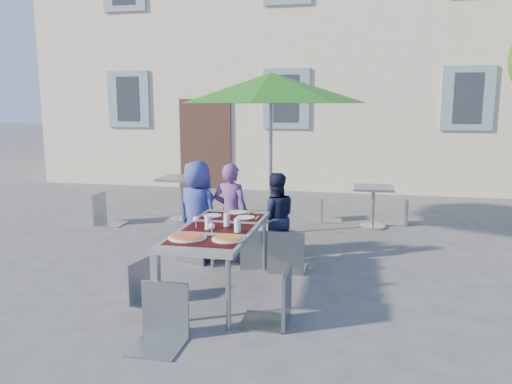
% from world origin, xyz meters
% --- Properties ---
extents(ground, '(90.00, 90.00, 0.00)m').
position_xyz_m(ground, '(0.00, 0.00, 0.00)').
color(ground, '#4A4A4C').
rests_on(ground, ground).
extents(building, '(13.60, 8.20, 11.10)m').
position_xyz_m(building, '(-0.00, 11.50, 4.85)').
color(building, beige).
rests_on(building, ground).
extents(dining_table, '(0.80, 1.85, 0.76)m').
position_xyz_m(dining_table, '(0.29, 0.75, 0.70)').
color(dining_table, '#4F5055').
rests_on(dining_table, ground).
extents(pizza_near_left, '(0.38, 0.38, 0.03)m').
position_xyz_m(pizza_near_left, '(0.11, 0.26, 0.77)').
color(pizza_near_left, white).
rests_on(pizza_near_left, dining_table).
extents(pizza_near_right, '(0.33, 0.33, 0.03)m').
position_xyz_m(pizza_near_right, '(0.52, 0.29, 0.77)').
color(pizza_near_right, white).
rests_on(pizza_near_right, dining_table).
extents(glassware, '(0.55, 0.47, 0.15)m').
position_xyz_m(glassware, '(0.33, 0.65, 0.83)').
color(glassware, silver).
rests_on(glassware, dining_table).
extents(place_settings, '(0.67, 0.48, 0.01)m').
position_xyz_m(place_settings, '(0.29, 1.35, 0.76)').
color(place_settings, white).
rests_on(place_settings, dining_table).
extents(child_0, '(0.77, 0.65, 1.34)m').
position_xyz_m(child_0, '(-0.35, 1.91, 0.67)').
color(child_0, '#353F93').
rests_on(child_0, ground).
extents(child_1, '(0.52, 0.38, 1.31)m').
position_xyz_m(child_1, '(0.11, 1.92, 0.66)').
color(child_1, '#653A78').
rests_on(child_1, ground).
extents(child_2, '(0.66, 0.51, 1.20)m').
position_xyz_m(child_2, '(0.69, 1.99, 0.60)').
color(child_2, '#161931').
rests_on(child_2, ground).
extents(chair_0, '(0.58, 0.58, 1.02)m').
position_xyz_m(chair_0, '(-0.35, 1.78, 0.60)').
color(chair_0, gray).
rests_on(chair_0, ground).
extents(chair_1, '(0.54, 0.55, 0.95)m').
position_xyz_m(chair_1, '(0.49, 1.73, 0.56)').
color(chair_1, gray).
rests_on(chair_1, ground).
extents(chair_2, '(0.46, 0.47, 1.03)m').
position_xyz_m(chair_2, '(0.91, 1.62, 0.61)').
color(chair_2, gray).
rests_on(chair_2, ground).
extents(chair_3, '(0.45, 0.44, 0.85)m').
position_xyz_m(chair_3, '(-0.40, 0.34, 0.49)').
color(chair_3, '#93999E').
rests_on(chair_3, ground).
extents(chair_4, '(0.45, 0.45, 1.01)m').
position_xyz_m(chair_4, '(1.03, 0.12, 0.59)').
color(chair_4, gray).
rests_on(chair_4, ground).
extents(chair_5, '(0.44, 0.44, 0.99)m').
position_xyz_m(chair_5, '(0.11, -0.47, 0.58)').
color(chair_5, gray).
rests_on(chair_5, ground).
extents(patio_umbrella, '(2.93, 2.93, 2.55)m').
position_xyz_m(patio_umbrella, '(0.38, 3.41, 2.30)').
color(patio_umbrella, '#B8BBC1').
rests_on(patio_umbrella, ground).
extents(cafe_table_0, '(0.74, 0.74, 0.79)m').
position_xyz_m(cafe_table_0, '(-1.36, 4.02, 0.55)').
color(cafe_table_0, '#B8BBC1').
rests_on(cafe_table_0, ground).
extents(bg_chair_l_0, '(0.48, 0.48, 1.05)m').
position_xyz_m(bg_chair_l_0, '(-2.57, 3.47, 0.62)').
color(bg_chair_l_0, '#93999F').
rests_on(bg_chair_l_0, ground).
extents(bg_chair_r_0, '(0.61, 0.60, 1.04)m').
position_xyz_m(bg_chair_r_0, '(-0.96, 3.59, 0.62)').
color(bg_chair_r_0, gray).
rests_on(bg_chair_r_0, ground).
extents(cafe_table_1, '(0.66, 0.66, 0.71)m').
position_xyz_m(cafe_table_1, '(2.00, 4.18, 0.47)').
color(cafe_table_1, '#B8BBC1').
rests_on(cafe_table_1, ground).
extents(bg_chair_l_1, '(0.41, 0.41, 0.84)m').
position_xyz_m(bg_chair_l_1, '(1.20, 4.53, 0.48)').
color(bg_chair_l_1, gray).
rests_on(bg_chair_l_1, ground).
extents(bg_chair_r_1, '(0.39, 0.38, 0.85)m').
position_xyz_m(bg_chair_r_1, '(2.49, 4.55, 0.49)').
color(bg_chair_r_1, gray).
rests_on(bg_chair_r_1, ground).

